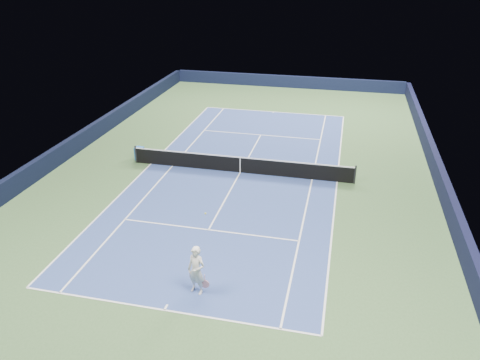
# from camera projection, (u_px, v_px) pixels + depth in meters

# --- Properties ---
(ground) EXTENTS (40.00, 40.00, 0.00)m
(ground) POSITION_uv_depth(u_px,v_px,m) (240.00, 173.00, 26.86)
(ground) COLOR #395830
(ground) RESTS_ON ground
(wall_far) EXTENTS (22.00, 0.35, 1.10)m
(wall_far) POSITION_uv_depth(u_px,v_px,m) (287.00, 82.00, 44.03)
(wall_far) COLOR #101632
(wall_far) RESTS_ON ground
(wall_right) EXTENTS (0.35, 40.00, 1.10)m
(wall_right) POSITION_uv_depth(u_px,v_px,m) (442.00, 182.00, 24.42)
(wall_right) COLOR black
(wall_right) RESTS_ON ground
(wall_left) EXTENTS (0.35, 40.00, 1.10)m
(wall_left) POSITION_uv_depth(u_px,v_px,m) (69.00, 148.00, 28.81)
(wall_left) COLOR black
(wall_left) RESTS_ON ground
(court_surface) EXTENTS (10.97, 23.77, 0.01)m
(court_surface) POSITION_uv_depth(u_px,v_px,m) (240.00, 172.00, 26.85)
(court_surface) COLOR navy
(court_surface) RESTS_ON ground
(baseline_far) EXTENTS (10.97, 0.08, 0.00)m
(baseline_far) POSITION_uv_depth(u_px,v_px,m) (274.00, 112.00, 37.29)
(baseline_far) COLOR white
(baseline_far) RESTS_ON ground
(baseline_near) EXTENTS (10.97, 0.08, 0.00)m
(baseline_near) POSITION_uv_depth(u_px,v_px,m) (164.00, 310.00, 16.41)
(baseline_near) COLOR white
(baseline_near) RESTS_ON ground
(sideline_doubles_right) EXTENTS (0.08, 23.77, 0.00)m
(sideline_doubles_right) POSITION_uv_depth(u_px,v_px,m) (337.00, 182.00, 25.74)
(sideline_doubles_right) COLOR white
(sideline_doubles_right) RESTS_ON ground
(sideline_doubles_left) EXTENTS (0.08, 23.77, 0.00)m
(sideline_doubles_left) POSITION_uv_depth(u_px,v_px,m) (151.00, 164.00, 27.96)
(sideline_doubles_left) COLOR white
(sideline_doubles_left) RESTS_ON ground
(sideline_singles_right) EXTENTS (0.08, 23.77, 0.00)m
(sideline_singles_right) POSITION_uv_depth(u_px,v_px,m) (312.00, 179.00, 26.02)
(sideline_singles_right) COLOR white
(sideline_singles_right) RESTS_ON ground
(sideline_singles_left) EXTENTS (0.08, 23.77, 0.00)m
(sideline_singles_left) POSITION_uv_depth(u_px,v_px,m) (173.00, 166.00, 27.69)
(sideline_singles_left) COLOR white
(sideline_singles_left) RESTS_ON ground
(service_line_far) EXTENTS (8.23, 0.08, 0.00)m
(service_line_far) POSITION_uv_depth(u_px,v_px,m) (261.00, 135.00, 32.47)
(service_line_far) COLOR white
(service_line_far) RESTS_ON ground
(service_line_near) EXTENTS (8.23, 0.08, 0.00)m
(service_line_near) POSITION_uv_depth(u_px,v_px,m) (209.00, 230.00, 21.23)
(service_line_near) COLOR white
(service_line_near) RESTS_ON ground
(center_service_line) EXTENTS (0.08, 12.80, 0.00)m
(center_service_line) POSITION_uv_depth(u_px,v_px,m) (240.00, 172.00, 26.85)
(center_service_line) COLOR white
(center_service_line) RESTS_ON ground
(center_mark_far) EXTENTS (0.08, 0.30, 0.00)m
(center_mark_far) POSITION_uv_depth(u_px,v_px,m) (273.00, 112.00, 37.16)
(center_mark_far) COLOR white
(center_mark_far) RESTS_ON ground
(center_mark_near) EXTENTS (0.08, 0.30, 0.00)m
(center_mark_near) POSITION_uv_depth(u_px,v_px,m) (166.00, 307.00, 16.54)
(center_mark_near) COLOR white
(center_mark_near) RESTS_ON ground
(tennis_net) EXTENTS (12.90, 0.10, 1.07)m
(tennis_net) POSITION_uv_depth(u_px,v_px,m) (240.00, 164.00, 26.64)
(tennis_net) COLOR black
(tennis_net) RESTS_ON ground
(sponsor_cube) EXTENTS (0.59, 0.50, 0.79)m
(sponsor_cube) POSITION_uv_depth(u_px,v_px,m) (140.00, 153.00, 28.41)
(sponsor_cube) COLOR blue
(sponsor_cube) RESTS_ON ground
(tennis_player) EXTENTS (0.90, 1.36, 2.82)m
(tennis_player) POSITION_uv_depth(u_px,v_px,m) (197.00, 270.00, 16.90)
(tennis_player) COLOR silver
(tennis_player) RESTS_ON ground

